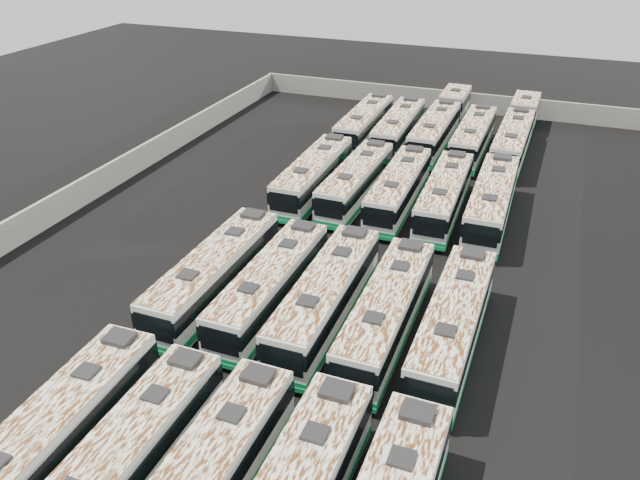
{
  "coord_description": "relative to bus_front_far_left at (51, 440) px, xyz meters",
  "views": [
    {
      "loc": [
        11.42,
        -34.9,
        21.68
      ],
      "look_at": [
        -1.53,
        -0.96,
        1.6
      ],
      "focal_mm": 35.0,
      "sensor_mm": 36.0,
      "label": 1
    }
  ],
  "objects": [
    {
      "name": "bus_midfront_right",
      "position": [
        10.66,
        13.76,
        -0.02
      ],
      "size": [
        2.59,
        12.22,
        3.44
      ],
      "rotation": [
        0.0,
        0.0,
        0.0
      ],
      "color": "silver",
      "rests_on": "ground"
    },
    {
      "name": "bus_back_right",
      "position": [
        10.67,
        43.99,
        -0.03
      ],
      "size": [
        2.7,
        12.18,
        3.43
      ],
      "rotation": [
        0.0,
        0.0,
        -0.01
      ],
      "color": "silver",
      "rests_on": "ground"
    },
    {
      "name": "bus_midfront_left",
      "position": [
        3.58,
        13.99,
        -0.05
      ],
      "size": [
        2.68,
        12.03,
        3.38
      ],
      "rotation": [
        0.0,
        0.0,
        -0.01
      ],
      "color": "silver",
      "rests_on": "ground"
    },
    {
      "name": "bus_midfront_far_right",
      "position": [
        14.25,
        14.02,
        -0.01
      ],
      "size": [
        2.75,
        12.31,
        3.46
      ],
      "rotation": [
        0.0,
        0.0,
        -0.01
      ],
      "color": "silver",
      "rests_on": "ground"
    },
    {
      "name": "bus_midback_center",
      "position": [
        7.1,
        30.09,
        -0.05
      ],
      "size": [
        2.66,
        12.02,
        3.38
      ],
      "rotation": [
        0.0,
        0.0,
        0.01
      ],
      "color": "silver",
      "rests_on": "ground"
    },
    {
      "name": "bus_midback_left",
      "position": [
        3.56,
        30.23,
        -0.05
      ],
      "size": [
        2.83,
        12.07,
        3.38
      ],
      "rotation": [
        0.0,
        0.0,
        -0.02
      ],
      "color": "silver",
      "rests_on": "ground"
    },
    {
      "name": "bus_back_left",
      "position": [
        3.48,
        43.88,
        -0.0
      ],
      "size": [
        2.85,
        12.38,
        3.48
      ],
      "rotation": [
        0.0,
        0.0,
        0.02
      ],
      "color": "silver",
      "rests_on": "ground"
    },
    {
      "name": "bus_front_left",
      "position": [
        3.54,
        -0.01,
        -0.04
      ],
      "size": [
        2.63,
        12.05,
        3.39
      ],
      "rotation": [
        0.0,
        0.0,
        -0.01
      ],
      "color": "silver",
      "rests_on": "ground"
    },
    {
      "name": "bus_midback_right",
      "position": [
        10.67,
        30.02,
        -0.04
      ],
      "size": [
        2.78,
        12.13,
        3.41
      ],
      "rotation": [
        0.0,
        0.0,
        0.02
      ],
      "color": "silver",
      "rests_on": "ground"
    },
    {
      "name": "bus_back_far_left",
      "position": [
        -0.07,
        44.07,
        -0.01
      ],
      "size": [
        2.64,
        12.27,
        3.45
      ],
      "rotation": [
        0.0,
        0.0,
        0.0
      ],
      "color": "silver",
      "rests_on": "ground"
    },
    {
      "name": "bus_midfront_far_left",
      "position": [
        -0.05,
        13.91,
        0.02
      ],
      "size": [
        2.79,
        12.52,
        3.52
      ],
      "rotation": [
        0.0,
        0.0,
        -0.01
      ],
      "color": "silver",
      "rests_on": "ground"
    },
    {
      "name": "ground",
      "position": [
        5.77,
        21.4,
        -1.78
      ],
      "size": [
        140.0,
        140.0,
        0.0
      ],
      "primitive_type": "plane",
      "color": "black",
      "rests_on": "ground"
    },
    {
      "name": "bus_midback_far_right",
      "position": [
        14.18,
        30.13,
        0.03
      ],
      "size": [
        2.74,
        12.58,
        3.54
      ],
      "rotation": [
        0.0,
        0.0,
        0.01
      ],
      "color": "silver",
      "rests_on": "ground"
    },
    {
      "name": "bus_back_far_right",
      "position": [
        14.35,
        47.24,
        0.01
      ],
      "size": [
        3.01,
        19.31,
        3.49
      ],
      "rotation": [
        0.0,
        0.0,
        -0.02
      ],
      "color": "silver",
      "rests_on": "ground"
    },
    {
      "name": "bus_midfront_center",
      "position": [
        7.07,
        13.91,
        0.02
      ],
      "size": [
        2.7,
        12.51,
        3.52
      ],
      "rotation": [
        0.0,
        0.0,
        0.0
      ],
      "color": "silver",
      "rests_on": "ground"
    },
    {
      "name": "perimeter_wall",
      "position": [
        5.77,
        21.4,
        -0.68
      ],
      "size": [
        45.2,
        73.2,
        2.2
      ],
      "color": "slate",
      "rests_on": "ground"
    },
    {
      "name": "bus_front_far_left",
      "position": [
        0.0,
        0.0,
        0.0
      ],
      "size": [
        2.88,
        12.39,
        3.48
      ],
      "rotation": [
        0.0,
        0.0,
        0.02
      ],
      "color": "silver",
      "rests_on": "ground"
    },
    {
      "name": "bus_back_center",
      "position": [
        7.03,
        47.33,
        0.01
      ],
      "size": [
        2.8,
        19.32,
        3.5
      ],
      "rotation": [
        0.0,
        0.0,
        -0.01
      ],
      "color": "silver",
      "rests_on": "ground"
    },
    {
      "name": "bus_midback_far_left",
      "position": [
        -0.01,
        30.02,
        0.0
      ],
      "size": [
        2.74,
        12.36,
        3.48
      ],
      "rotation": [
        0.0,
        0.0,
        0.01
      ],
      "color": "silver",
      "rests_on": "ground"
    }
  ]
}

